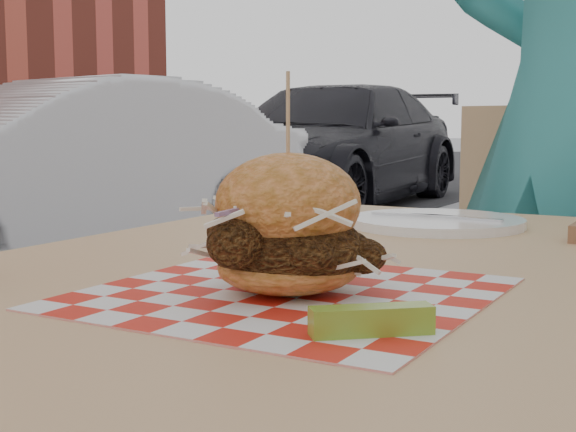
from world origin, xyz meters
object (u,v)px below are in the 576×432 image
Objects in this scene: sandwich at (288,232)px; patio_chair at (541,283)px; car_white at (56,170)px; patio_table at (333,327)px; car_dark at (331,145)px.

patio_chair is at bearing 90.34° from sandwich.
car_white is at bearing 138.27° from sandwich.
patio_chair is (0.03, 0.98, -0.12)m from patio_table.
car_dark is at bearing 101.88° from car_white.
car_dark is at bearing 116.13° from sandwich.
patio_table is 5.78× the size of sandwich.
patio_table is at bearing -28.49° from car_white.
patio_table is (3.44, -2.93, 0.08)m from car_white.
car_dark is 7.91m from sandwich.
car_dark is at bearing 139.75° from patio_chair.
patio_table is at bearing 102.49° from sandwich.
car_dark reaches higher than sandwich.
patio_table is at bearing -65.97° from car_dark.
car_dark is at bearing 116.45° from patio_table.
car_dark is 6.88m from patio_chair.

